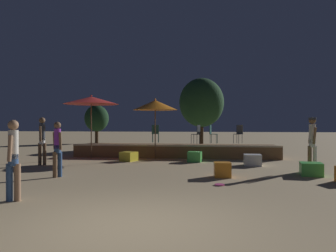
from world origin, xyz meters
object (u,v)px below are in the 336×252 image
patio_umbrella_0 (155,105)px  person_2 (312,140)px  person_0 (13,158)px  cube_seat_4 (222,170)px  bistro_chair_3 (197,132)px  bistro_chair_0 (212,132)px  cube_seat_1 (195,157)px  patio_umbrella_1 (91,100)px  frisbee_disc (220,185)px  background_tree_0 (202,103)px  person_1 (42,139)px  cube_seat_2 (129,156)px  cube_seat_5 (311,169)px  person_4 (57,148)px  bistro_chair_2 (155,132)px  bistro_chair_1 (239,132)px  background_tree_1 (97,118)px  cube_seat_3 (253,160)px

patio_umbrella_0 → person_2: patio_umbrella_0 is taller
person_0 → patio_umbrella_0: bearing=69.4°
cube_seat_4 → person_0: person_0 is taller
bistro_chair_3 → bistro_chair_0: bearing=143.4°
cube_seat_1 → cube_seat_4: 3.95m
patio_umbrella_1 → frisbee_disc: patio_umbrella_1 is taller
bistro_chair_3 → background_tree_0: background_tree_0 is taller
patio_umbrella_0 → bistro_chair_0: 3.28m
patio_umbrella_1 → bistro_chair_0: (5.48, 1.84, -1.48)m
person_1 → frisbee_disc: size_ratio=7.18×
cube_seat_2 → cube_seat_5: cube_seat_5 is taller
cube_seat_1 → person_0: 8.19m
person_0 → person_2: (7.41, 5.39, 0.14)m
frisbee_disc → bistro_chair_0: bearing=91.5°
patio_umbrella_1 → person_4: 5.55m
cube_seat_2 → person_0: 7.40m
background_tree_0 → bistro_chair_3: bearing=-89.7°
bistro_chair_2 → bistro_chair_0: bearing=169.7°
bistro_chair_1 → background_tree_0: bearing=143.0°
person_1 → background_tree_0: bearing=55.4°
bistro_chair_0 → bistro_chair_3: (-0.71, -0.45, 0.00)m
frisbee_disc → background_tree_1: 19.97m
frisbee_disc → cube_seat_1: bearing=100.0°
cube_seat_2 → person_1: 3.54m
cube_seat_4 → person_1: bearing=163.9°
bistro_chair_0 → background_tree_1: background_tree_1 is taller
patio_umbrella_0 → background_tree_0: bearing=78.8°
cube_seat_2 → person_2: 7.21m
cube_seat_1 → cube_seat_3: bearing=-22.1°
cube_seat_1 → person_4: bearing=-130.6°
cube_seat_1 → bistro_chair_1: size_ratio=0.66×
cube_seat_1 → frisbee_disc: 5.23m
cube_seat_1 → bistro_chair_2: (-2.15, 2.78, 0.96)m
person_1 → bistro_chair_0: bearing=25.5°
cube_seat_5 → frisbee_disc: 3.45m
cube_seat_4 → bistro_chair_1: bearing=81.4°
background_tree_0 → cube_seat_4: bearing=-85.6°
bistro_chair_2 → frisbee_disc: bistro_chair_2 is taller
bistro_chair_1 → frisbee_disc: size_ratio=3.52×
bistro_chair_3 → bistro_chair_1: bearing=130.0°
cube_seat_3 → cube_seat_5: size_ratio=0.92×
person_2 → person_4: 8.29m
bistro_chair_1 → bistro_chair_3: (-2.02, -0.70, 0.00)m
person_0 → bistro_chair_3: person_0 is taller
cube_seat_5 → bistro_chair_2: bearing=134.7°
person_4 → cube_seat_2: bearing=-160.6°
cube_seat_1 → cube_seat_3: 2.43m
cube_seat_1 → bistro_chair_3: bearing=90.0°
person_1 → bistro_chair_0: 7.83m
patio_umbrella_1 → cube_seat_3: bearing=-12.9°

